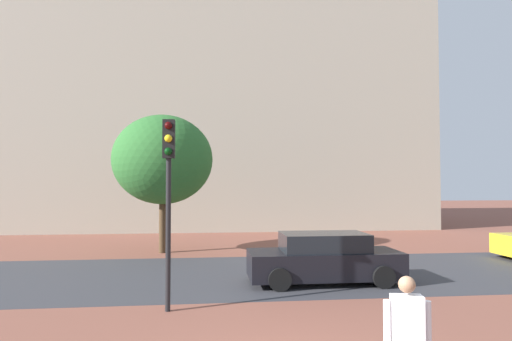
# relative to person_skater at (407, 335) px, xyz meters

# --- Properties ---
(ground_plane) EXTENTS (120.00, 120.00, 0.00)m
(ground_plane) POSITION_rel_person_skater_xyz_m (-1.26, 10.19, -0.96)
(ground_plane) COLOR brown
(street_asphalt_strip) EXTENTS (120.00, 6.76, 0.00)m
(street_asphalt_strip) POSITION_rel_person_skater_xyz_m (-1.26, 8.72, -0.96)
(street_asphalt_strip) COLOR #38383D
(street_asphalt_strip) RESTS_ON ground_plane
(landmark_building) EXTENTS (29.06, 13.80, 34.95)m
(landmark_building) POSITION_rel_person_skater_xyz_m (-1.79, 27.71, 9.14)
(landmark_building) COLOR #B2A893
(landmark_building) RESTS_ON ground_plane
(person_skater) EXTENTS (0.60, 0.35, 1.73)m
(person_skater) POSITION_rel_person_skater_xyz_m (0.00, 0.00, 0.00)
(person_skater) COLOR #333338
(person_skater) RESTS_ON ground_plane
(car_black) EXTENTS (4.49, 1.96, 1.48)m
(car_black) POSITION_rel_person_skater_xyz_m (0.86, 7.23, -0.25)
(car_black) COLOR black
(car_black) RESTS_ON ground_plane
(traffic_light_pole) EXTENTS (0.28, 0.34, 4.44)m
(traffic_light_pole) POSITION_rel_person_skater_xyz_m (-3.50, 4.79, 2.15)
(traffic_light_pole) COLOR black
(traffic_light_pole) RESTS_ON ground_plane
(tree_curb_far) EXTENTS (4.29, 4.29, 5.94)m
(tree_curb_far) POSITION_rel_person_skater_xyz_m (-4.54, 13.54, 3.04)
(tree_curb_far) COLOR #4C3823
(tree_curb_far) RESTS_ON ground_plane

